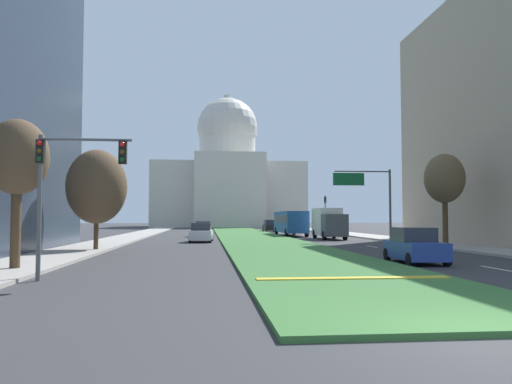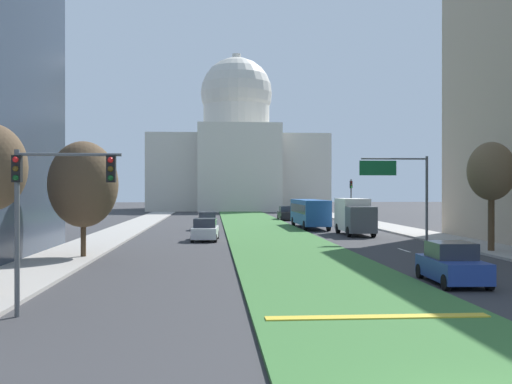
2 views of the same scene
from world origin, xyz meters
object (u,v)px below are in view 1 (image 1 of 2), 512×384
Objects in this scene: traffic_light_near_left at (64,174)px; sedan_lead_stopped at (415,246)px; street_tree_left_near at (17,159)px; box_truck_delivery at (329,223)px; sedan_distant at (202,229)px; capitol_building at (227,181)px; traffic_light_far_right at (325,209)px; street_tree_left_mid at (97,187)px; sedan_far_horizon at (270,226)px; street_tree_right_mid at (444,179)px; city_bus at (290,221)px; sedan_midblock at (201,233)px; overhead_guide_sign at (369,190)px.

traffic_light_near_left is 1.22× the size of sedan_lead_stopped.
street_tree_left_near is 1.00× the size of box_truck_delivery.
sedan_distant is at bearing 107.05° from sedan_lead_stopped.
capitol_building is 5.44× the size of street_tree_left_near.
traffic_light_far_right is 0.77× the size of street_tree_left_mid.
sedan_far_horizon is at bearing 90.43° from sedan_lead_stopped.
traffic_light_near_left reaches higher than box_truck_delivery.
street_tree_right_mid is at bearing -71.90° from box_truck_delivery.
street_tree_left_near is at bearing 130.62° from traffic_light_near_left.
street_tree_left_mid is 31.56m from city_bus.
traffic_light_far_right is 26.32m from sedan_midblock.
street_tree_right_mid is 26.07m from city_bus.
street_tree_left_mid is 14.07m from sedan_midblock.
street_tree_left_near is at bearing -107.95° from sedan_far_horizon.
traffic_light_far_right is 15.99m from box_truck_delivery.
sedan_far_horizon is (17.04, 42.41, -3.41)m from street_tree_left_mid.
traffic_light_far_right is at bearing 92.91° from street_tree_right_mid.
sedan_lead_stopped is 0.66× the size of box_truck_delivery.
capitol_building is at bearing 96.20° from sedan_far_horizon.
street_tree_right_mid is (1.56, -30.79, 1.76)m from traffic_light_far_right.
street_tree_left_near is (-2.83, 3.30, 0.90)m from traffic_light_near_left.
sedan_midblock is at bearing 115.76° from sedan_lead_stopped.
traffic_light_far_right is 18.36m from sedan_distant.
sedan_lead_stopped is (-4.11, -19.04, -3.82)m from overhead_guide_sign.
overhead_guide_sign reaches higher than traffic_light_near_left.
traffic_light_far_right is 1.15× the size of sedan_midblock.
capitol_building reaches higher than sedan_far_horizon.
overhead_guide_sign is 1.48× the size of sedan_far_horizon.
capitol_building is at bearing 84.31° from traffic_light_near_left.
city_bus is at bearing -134.16° from traffic_light_far_right.
sedan_lead_stopped is 24.45m from sedan_midblock.
street_tree_left_near is 42.54m from city_bus.
sedan_midblock is 0.71× the size of box_truck_delivery.
sedan_midblock is at bearing 60.04° from street_tree_left_mid.
street_tree_left_mid is (-12.30, -86.03, -6.80)m from capitol_building.
city_bus is (18.09, 38.40, -2.92)m from street_tree_left_near.
sedan_midblock is (-5.49, -74.21, -10.26)m from capitol_building.
overhead_guide_sign is 1.43× the size of sedan_midblock.
capitol_building is 78.02m from overhead_guide_sign.
street_tree_right_mid reaches higher than traffic_light_far_right.
city_bus is at bearing 64.78° from street_tree_left_near.
street_tree_left_near is 12.23m from street_tree_left_mid.
box_truck_delivery reaches higher than sedan_lead_stopped.
street_tree_left_near reaches higher than traffic_light_far_right.
sedan_midblock is at bearing 72.74° from street_tree_left_near.
traffic_light_near_left reaches higher than sedan_far_horizon.
city_bus is (-2.41, 9.53, 0.09)m from box_truck_delivery.
street_tree_left_near reaches higher than sedan_far_horizon.
sedan_midblock is (6.81, 11.81, -3.46)m from street_tree_left_mid.
sedan_distant is at bearing -170.91° from city_bus.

